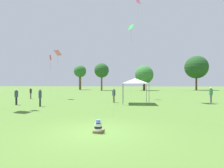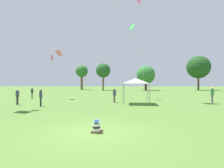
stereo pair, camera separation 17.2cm
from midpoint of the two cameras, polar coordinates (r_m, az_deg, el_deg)
name	(u,v)px [view 2 (the right image)]	position (r m, az deg, el deg)	size (l,w,h in m)	color
ground_plane	(94,132)	(8.26, -5.23, -15.43)	(300.00, 300.00, 0.00)	#4C702D
seated_toddler	(97,127)	(8.13, -4.43, -13.91)	(0.48, 0.56, 0.60)	brown
person_standing_0	(32,92)	(28.42, -24.49, -2.41)	(0.41, 0.41, 1.64)	brown
person_standing_1	(212,93)	(23.29, 30.09, -2.69)	(0.50, 0.50, 1.84)	slate
person_standing_2	(41,96)	(18.39, -22.00, -3.60)	(0.34, 0.34, 1.70)	black
person_standing_3	(17,95)	(20.93, -28.30, -3.27)	(0.35, 0.35, 1.67)	black
person_standing_4	(114,94)	(20.62, 1.04, -3.36)	(0.53, 0.53, 1.66)	brown
canopy_tent	(136,81)	(19.51, 8.04, 0.88)	(3.03, 3.03, 2.82)	white
kite_2	(132,30)	(27.30, 6.73, 17.14)	(0.94, 0.98, 11.07)	green
kite_3	(59,54)	(27.42, -16.79, 9.42)	(1.27, 1.16, 7.19)	pink
kite_5	(139,6)	(30.09, 9.02, 23.76)	(0.88, 0.85, 15.53)	pink
kite_6	(52,59)	(34.41, -18.93, 7.80)	(0.73, 0.89, 7.54)	red
distant_tree_0	(103,71)	(59.36, -2.81, 4.41)	(4.93, 4.93, 9.25)	brown
distant_tree_1	(146,75)	(60.02, 11.06, 2.98)	(6.21, 6.21, 8.43)	#473323
distant_tree_2	(82,72)	(67.57, -9.78, 4.00)	(4.65, 4.65, 9.38)	brown
distant_tree_3	(198,67)	(68.82, 26.44, 4.96)	(7.98, 7.98, 12.13)	#473323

